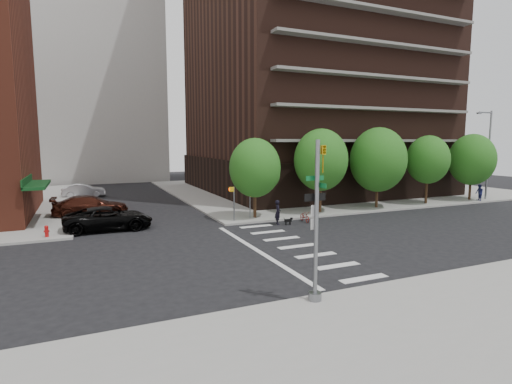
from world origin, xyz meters
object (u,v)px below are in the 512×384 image
at_px(parked_car_black, 109,219).
at_px(fire_hydrant, 47,231).
at_px(parked_car_silver, 84,190).
at_px(scooter, 305,216).
at_px(parked_car_maroon, 91,206).
at_px(traffic_signal, 317,234).
at_px(pedestrian_far, 479,193).
at_px(dog_walker, 278,212).

bearing_deg(parked_car_black, fire_hydrant, 109.03).
xyz_separation_m(parked_car_silver, scooter, (15.28, -21.50, -0.32)).
bearing_deg(parked_car_maroon, scooter, -118.74).
relative_size(traffic_signal, pedestrian_far, 3.63).
height_order(parked_car_silver, pedestrian_far, pedestrian_far).
bearing_deg(pedestrian_far, parked_car_maroon, -77.53).
xyz_separation_m(traffic_signal, dog_walker, (5.22, 13.49, -1.79)).
bearing_deg(parked_car_silver, traffic_signal, -165.33).
height_order(parked_car_black, scooter, parked_car_black).
bearing_deg(parked_car_maroon, traffic_signal, -159.59).
relative_size(parked_car_silver, dog_walker, 2.46).
relative_size(traffic_signal, parked_car_maroon, 1.03).
bearing_deg(parked_car_silver, fire_hydrant, 175.60).
relative_size(fire_hydrant, parked_car_maroon, 0.13).
distance_m(parked_car_maroon, parked_car_silver, 12.52).
xyz_separation_m(dog_walker, pedestrian_far, (23.36, 1.50, 0.07)).
distance_m(traffic_signal, parked_car_maroon, 23.76).
height_order(traffic_signal, parked_car_maroon, traffic_signal).
height_order(traffic_signal, parked_car_silver, traffic_signal).
bearing_deg(fire_hydrant, parked_car_maroon, 69.35).
height_order(parked_car_maroon, pedestrian_far, pedestrian_far).
xyz_separation_m(fire_hydrant, pedestrian_far, (38.61, -0.30, 0.42)).
distance_m(scooter, pedestrian_far, 21.09).
height_order(parked_car_black, dog_walker, dog_walker).
distance_m(parked_car_silver, scooter, 26.38).
height_order(parked_car_black, parked_car_maroon, parked_car_maroon).
bearing_deg(scooter, traffic_signal, -112.35).
height_order(parked_car_black, pedestrian_far, pedestrian_far).
relative_size(dog_walker, pedestrian_far, 1.10).
xyz_separation_m(parked_car_black, parked_car_silver, (-1.43, 18.56, -0.08)).
xyz_separation_m(traffic_signal, scooter, (7.54, 13.55, -2.29)).
height_order(scooter, dog_walker, dog_walker).
distance_m(traffic_signal, parked_car_black, 17.76).
relative_size(traffic_signal, scooter, 3.84).
xyz_separation_m(parked_car_black, parked_car_maroon, (-1.00, 6.04, 0.04)).
distance_m(parked_car_black, parked_car_maroon, 6.13).
relative_size(scooter, dog_walker, 0.86).
bearing_deg(pedestrian_far, parked_car_silver, -94.58).
height_order(traffic_signal, pedestrian_far, traffic_signal).
bearing_deg(traffic_signal, fire_hydrant, 123.26).
height_order(parked_car_black, parked_car_silver, parked_car_black).
bearing_deg(parked_car_maroon, dog_walker, -123.39).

